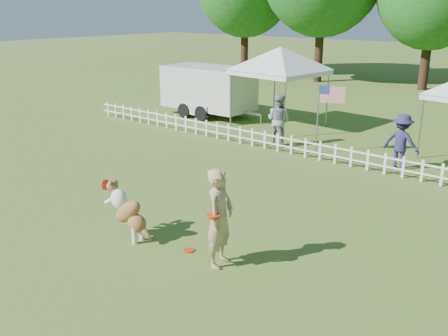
{
  "coord_description": "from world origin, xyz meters",
  "views": [
    {
      "loc": [
        6.1,
        -5.8,
        4.38
      ],
      "look_at": [
        -0.33,
        2.0,
        1.1
      ],
      "focal_mm": 40.0,
      "sensor_mm": 36.0,
      "label": 1
    }
  ],
  "objects_px": {
    "dog": "(129,212)",
    "spectator_b": "(401,142)",
    "cargo_trailer": "(208,91)",
    "spectator_a": "(278,120)",
    "flag_pole": "(318,119)",
    "handler": "(220,218)",
    "frisbee_on_turf": "(189,250)",
    "canopy_tent_left": "(279,88)"
  },
  "relations": [
    {
      "from": "frisbee_on_turf",
      "to": "spectator_b",
      "type": "height_order",
      "value": "spectator_b"
    },
    {
      "from": "dog",
      "to": "spectator_b",
      "type": "height_order",
      "value": "spectator_b"
    },
    {
      "from": "dog",
      "to": "spectator_a",
      "type": "height_order",
      "value": "spectator_a"
    },
    {
      "from": "dog",
      "to": "spectator_a",
      "type": "relative_size",
      "value": 0.67
    },
    {
      "from": "handler",
      "to": "flag_pole",
      "type": "xyz_separation_m",
      "value": [
        -2.23,
        7.34,
        0.19
      ]
    },
    {
      "from": "frisbee_on_turf",
      "to": "flag_pole",
      "type": "distance_m",
      "value": 7.54
    },
    {
      "from": "cargo_trailer",
      "to": "flag_pole",
      "type": "relative_size",
      "value": 2.18
    },
    {
      "from": "dog",
      "to": "spectator_b",
      "type": "xyz_separation_m",
      "value": [
        2.42,
        7.77,
        0.22
      ]
    },
    {
      "from": "frisbee_on_turf",
      "to": "canopy_tent_left",
      "type": "height_order",
      "value": "canopy_tent_left"
    },
    {
      "from": "handler",
      "to": "spectator_a",
      "type": "bearing_deg",
      "value": 12.51
    },
    {
      "from": "dog",
      "to": "handler",
      "type": "bearing_deg",
      "value": 6.59
    },
    {
      "from": "cargo_trailer",
      "to": "spectator_b",
      "type": "bearing_deg",
      "value": -13.26
    },
    {
      "from": "spectator_a",
      "to": "flag_pole",
      "type": "bearing_deg",
      "value": 177.63
    },
    {
      "from": "dog",
      "to": "frisbee_on_turf",
      "type": "height_order",
      "value": "dog"
    },
    {
      "from": "flag_pole",
      "to": "spectator_b",
      "type": "xyz_separation_m",
      "value": [
        2.61,
        0.1,
        -0.3
      ]
    },
    {
      "from": "canopy_tent_left",
      "to": "spectator_b",
      "type": "height_order",
      "value": "canopy_tent_left"
    },
    {
      "from": "spectator_b",
      "to": "cargo_trailer",
      "type": "bearing_deg",
      "value": -11.81
    },
    {
      "from": "frisbee_on_turf",
      "to": "spectator_b",
      "type": "relative_size",
      "value": 0.14
    },
    {
      "from": "handler",
      "to": "canopy_tent_left",
      "type": "xyz_separation_m",
      "value": [
        -5.24,
        9.75,
        0.56
      ]
    },
    {
      "from": "flag_pole",
      "to": "spectator_b",
      "type": "distance_m",
      "value": 2.63
    },
    {
      "from": "spectator_a",
      "to": "spectator_b",
      "type": "height_order",
      "value": "spectator_a"
    },
    {
      "from": "cargo_trailer",
      "to": "spectator_b",
      "type": "height_order",
      "value": "cargo_trailer"
    },
    {
      "from": "cargo_trailer",
      "to": "spectator_a",
      "type": "bearing_deg",
      "value": -23.68
    },
    {
      "from": "canopy_tent_left",
      "to": "dog",
      "type": "bearing_deg",
      "value": -66.83
    },
    {
      "from": "frisbee_on_turf",
      "to": "cargo_trailer",
      "type": "height_order",
      "value": "cargo_trailer"
    },
    {
      "from": "spectator_b",
      "to": "spectator_a",
      "type": "bearing_deg",
      "value": 1.96
    },
    {
      "from": "handler",
      "to": "spectator_b",
      "type": "distance_m",
      "value": 7.45
    },
    {
      "from": "spectator_a",
      "to": "spectator_b",
      "type": "distance_m",
      "value": 4.06
    },
    {
      "from": "dog",
      "to": "flag_pole",
      "type": "xyz_separation_m",
      "value": [
        -0.19,
        7.67,
        0.51
      ]
    },
    {
      "from": "canopy_tent_left",
      "to": "spectator_a",
      "type": "height_order",
      "value": "canopy_tent_left"
    },
    {
      "from": "cargo_trailer",
      "to": "flag_pole",
      "type": "xyz_separation_m",
      "value": [
        6.35,
        -2.16,
        0.04
      ]
    },
    {
      "from": "handler",
      "to": "cargo_trailer",
      "type": "bearing_deg",
      "value": 28.1
    },
    {
      "from": "frisbee_on_turf",
      "to": "canopy_tent_left",
      "type": "relative_size",
      "value": 0.07
    },
    {
      "from": "cargo_trailer",
      "to": "spectator_a",
      "type": "height_order",
      "value": "cargo_trailer"
    },
    {
      "from": "spectator_b",
      "to": "flag_pole",
      "type": "bearing_deg",
      "value": 3.3
    },
    {
      "from": "canopy_tent_left",
      "to": "cargo_trailer",
      "type": "height_order",
      "value": "canopy_tent_left"
    },
    {
      "from": "handler",
      "to": "spectator_a",
      "type": "distance_m",
      "value": 8.25
    },
    {
      "from": "canopy_tent_left",
      "to": "cargo_trailer",
      "type": "xyz_separation_m",
      "value": [
        -3.34,
        -0.25,
        -0.42
      ]
    },
    {
      "from": "dog",
      "to": "spectator_b",
      "type": "relative_size",
      "value": 0.73
    },
    {
      "from": "frisbee_on_turf",
      "to": "canopy_tent_left",
      "type": "distance_m",
      "value": 10.8
    },
    {
      "from": "handler",
      "to": "cargo_trailer",
      "type": "height_order",
      "value": "cargo_trailer"
    },
    {
      "from": "cargo_trailer",
      "to": "spectator_a",
      "type": "relative_size",
      "value": 2.78
    }
  ]
}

